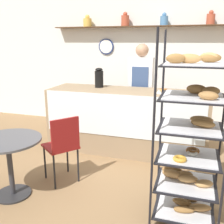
% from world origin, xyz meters
% --- Properties ---
extents(ground_plane, '(14.00, 14.00, 0.00)m').
position_xyz_m(ground_plane, '(0.00, 0.00, 0.00)').
color(ground_plane, olive).
extents(back_wall, '(10.00, 0.30, 2.70)m').
position_xyz_m(back_wall, '(-0.00, 2.61, 1.37)').
color(back_wall, white).
rests_on(back_wall, ground_plane).
extents(display_counter, '(2.54, 0.76, 1.02)m').
position_xyz_m(display_counter, '(0.00, 1.22, 0.51)').
color(display_counter, '#937A5B').
rests_on(display_counter, ground_plane).
extents(pastry_rack, '(0.63, 0.57, 1.88)m').
position_xyz_m(pastry_rack, '(1.02, -0.33, 0.87)').
color(pastry_rack, black).
rests_on(pastry_rack, ground_plane).
extents(person_worker, '(0.41, 0.23, 1.73)m').
position_xyz_m(person_worker, '(0.12, 1.78, 0.96)').
color(person_worker, '#282833').
rests_on(person_worker, ground_plane).
extents(cafe_table, '(0.76, 0.76, 0.71)m').
position_xyz_m(cafe_table, '(-0.95, -0.49, 0.54)').
color(cafe_table, '#262628').
rests_on(cafe_table, ground_plane).
extents(cafe_chair, '(0.53, 0.53, 0.89)m').
position_xyz_m(cafe_chair, '(-0.49, -0.04, 0.55)').
color(cafe_chair, black).
rests_on(cafe_chair, ground_plane).
extents(coffee_carafe, '(0.14, 0.14, 0.33)m').
position_xyz_m(coffee_carafe, '(-0.52, 1.35, 1.18)').
color(coffee_carafe, black).
rests_on(coffee_carafe, display_counter).
extents(donut_tray_counter, '(0.49, 0.36, 0.05)m').
position_xyz_m(donut_tray_counter, '(0.69, 1.22, 1.04)').
color(donut_tray_counter, silver).
rests_on(donut_tray_counter, display_counter).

